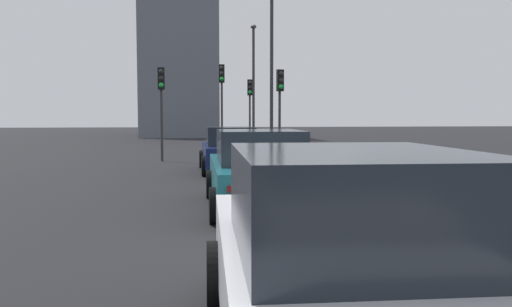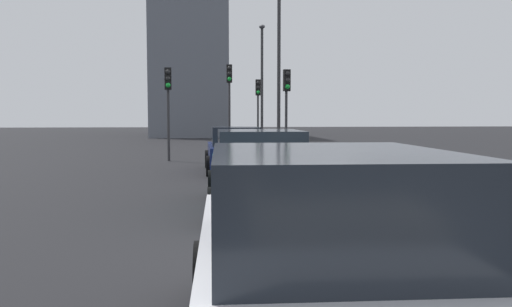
# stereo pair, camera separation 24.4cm
# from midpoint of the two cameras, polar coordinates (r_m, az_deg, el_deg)

# --- Properties ---
(ground_plane) EXTENTS (160.00, 160.00, 0.20)m
(ground_plane) POSITION_cam_midpoint_polar(r_m,az_deg,el_deg) (7.31, 3.58, -11.43)
(ground_plane) COLOR black
(car_navy_lead) EXTENTS (4.27, 1.97, 1.51)m
(car_navy_lead) POSITION_cam_midpoint_polar(r_m,az_deg,el_deg) (17.22, -1.98, 0.40)
(car_navy_lead) COLOR #141E4C
(car_navy_lead) RESTS_ON ground_plane
(car_teal_second) EXTENTS (4.59, 2.09, 1.59)m
(car_teal_second) POSITION_cam_midpoint_polar(r_m,az_deg,el_deg) (10.27, 0.93, -1.98)
(car_teal_second) COLOR #19606B
(car_teal_second) RESTS_ON ground_plane
(car_white_third) EXTENTS (4.52, 2.11, 1.64)m
(car_white_third) POSITION_cam_midpoint_polar(r_m,az_deg,el_deg) (3.78, 9.43, -12.53)
(car_white_third) COLOR silver
(car_white_third) RESTS_ON ground_plane
(traffic_light_near_left) EXTENTS (0.32, 0.29, 3.84)m
(traffic_light_near_left) POSITION_cam_midpoint_polar(r_m,az_deg,el_deg) (21.44, -9.42, 6.55)
(traffic_light_near_left) COLOR #2D2D30
(traffic_light_near_left) RESTS_ON ground_plane
(traffic_light_near_right) EXTENTS (0.33, 0.30, 3.80)m
(traffic_light_near_right) POSITION_cam_midpoint_polar(r_m,az_deg,el_deg) (21.59, 3.77, 6.51)
(traffic_light_near_right) COLOR #2D2D30
(traffic_light_near_right) RESTS_ON ground_plane
(traffic_light_far_left) EXTENTS (0.32, 0.29, 4.43)m
(traffic_light_far_left) POSITION_cam_midpoint_polar(r_m,az_deg,el_deg) (25.85, -2.71, 7.08)
(traffic_light_far_left) COLOR #2D2D30
(traffic_light_far_left) RESTS_ON ground_plane
(traffic_light_far_right) EXTENTS (0.32, 0.29, 3.94)m
(traffic_light_far_right) POSITION_cam_midpoint_polar(r_m,az_deg,el_deg) (29.28, 0.47, 6.09)
(traffic_light_far_right) COLOR #2D2D30
(traffic_light_far_right) RESTS_ON ground_plane
(street_lamp_kerbside) EXTENTS (0.56, 0.36, 7.43)m
(street_lamp_kerbside) POSITION_cam_midpoint_polar(r_m,az_deg,el_deg) (31.79, 0.89, 8.70)
(street_lamp_kerbside) COLOR #2D2D30
(street_lamp_kerbside) RESTS_ON ground_plane
(street_lamp_far) EXTENTS (0.56, 0.36, 8.13)m
(street_lamp_far) POSITION_cam_midpoint_polar(r_m,az_deg,el_deg) (24.19, 2.86, 10.99)
(street_lamp_far) COLOR #2D2D30
(street_lamp_far) RESTS_ON ground_plane
(building_facade_left) EXTENTS (14.23, 6.78, 13.18)m
(building_facade_left) POSITION_cam_midpoint_polar(r_m,az_deg,el_deg) (50.77, -7.22, 9.50)
(building_facade_left) COLOR slate
(building_facade_left) RESTS_ON ground_plane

